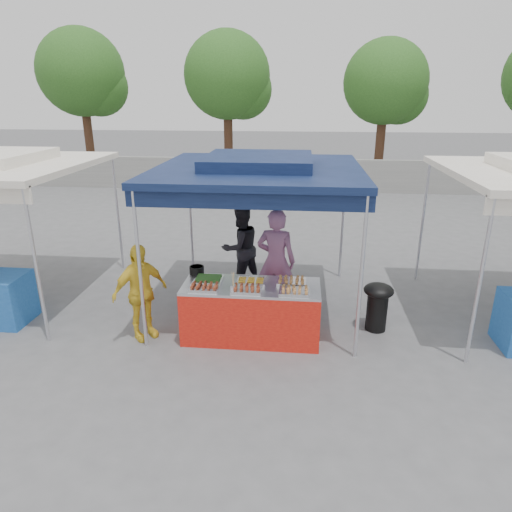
# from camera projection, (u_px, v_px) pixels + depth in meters

# --- Properties ---
(ground_plane) EXTENTS (80.00, 80.00, 0.00)m
(ground_plane) POSITION_uv_depth(u_px,v_px,m) (252.00, 333.00, 7.00)
(ground_plane) COLOR slate
(back_wall) EXTENTS (40.00, 0.25, 1.20)m
(back_wall) POSITION_uv_depth(u_px,v_px,m) (283.00, 175.00, 17.11)
(back_wall) COLOR gray
(back_wall) RESTS_ON ground_plane
(main_canopy) EXTENTS (3.20, 3.20, 2.57)m
(main_canopy) POSITION_uv_depth(u_px,v_px,m) (258.00, 169.00, 7.11)
(main_canopy) COLOR silver
(main_canopy) RESTS_ON ground_plane
(tree_0) EXTENTS (3.58, 3.53, 6.07)m
(tree_0) POSITION_uv_depth(u_px,v_px,m) (85.00, 76.00, 18.92)
(tree_0) COLOR #462A1B
(tree_0) RESTS_ON ground_plane
(tree_1) EXTENTS (3.48, 3.42, 5.87)m
(tree_1) POSITION_uv_depth(u_px,v_px,m) (231.00, 79.00, 18.16)
(tree_1) COLOR #462A1B
(tree_1) RESTS_ON ground_plane
(tree_2) EXTENTS (3.30, 3.20, 5.51)m
(tree_2) POSITION_uv_depth(u_px,v_px,m) (389.00, 86.00, 17.56)
(tree_2) COLOR #462A1B
(tree_2) RESTS_ON ground_plane
(vendor_table) EXTENTS (2.00, 0.80, 0.85)m
(vendor_table) POSITION_uv_depth(u_px,v_px,m) (251.00, 311.00, 6.76)
(vendor_table) COLOR red
(vendor_table) RESTS_ON ground_plane
(food_tray_fl) EXTENTS (0.42, 0.30, 0.07)m
(food_tray_fl) POSITION_uv_depth(u_px,v_px,m) (204.00, 287.00, 6.45)
(food_tray_fl) COLOR silver
(food_tray_fl) RESTS_ON vendor_table
(food_tray_fm) EXTENTS (0.42, 0.30, 0.07)m
(food_tray_fm) POSITION_uv_depth(u_px,v_px,m) (247.00, 289.00, 6.39)
(food_tray_fm) COLOR silver
(food_tray_fm) RESTS_ON vendor_table
(food_tray_fr) EXTENTS (0.42, 0.30, 0.07)m
(food_tray_fr) POSITION_uv_depth(u_px,v_px,m) (294.00, 291.00, 6.33)
(food_tray_fr) COLOR silver
(food_tray_fr) RESTS_ON vendor_table
(food_tray_bl) EXTENTS (0.42, 0.30, 0.07)m
(food_tray_bl) POSITION_uv_depth(u_px,v_px,m) (209.00, 279.00, 6.73)
(food_tray_bl) COLOR silver
(food_tray_bl) RESTS_ON vendor_table
(food_tray_bm) EXTENTS (0.42, 0.30, 0.07)m
(food_tray_bm) POSITION_uv_depth(u_px,v_px,m) (251.00, 281.00, 6.66)
(food_tray_bm) COLOR silver
(food_tray_bm) RESTS_ON vendor_table
(food_tray_br) EXTENTS (0.42, 0.30, 0.07)m
(food_tray_br) POSITION_uv_depth(u_px,v_px,m) (291.00, 281.00, 6.66)
(food_tray_br) COLOR silver
(food_tray_br) RESTS_ON vendor_table
(cooking_pot) EXTENTS (0.22, 0.22, 0.13)m
(cooking_pot) POSITION_uv_depth(u_px,v_px,m) (197.00, 270.00, 7.00)
(cooking_pot) COLOR black
(cooking_pot) RESTS_ON vendor_table
(skewer_cup) EXTENTS (0.09, 0.09, 0.11)m
(skewer_cup) POSITION_uv_depth(u_px,v_px,m) (233.00, 289.00, 6.36)
(skewer_cup) COLOR silver
(skewer_cup) RESTS_ON vendor_table
(wok_burner) EXTENTS (0.46, 0.46, 0.77)m
(wok_burner) POSITION_uv_depth(u_px,v_px,m) (378.00, 303.00, 6.98)
(wok_burner) COLOR black
(wok_burner) RESTS_ON ground_plane
(crate_left) EXTENTS (0.48, 0.33, 0.29)m
(crate_left) POSITION_uv_depth(u_px,v_px,m) (241.00, 305.00, 7.63)
(crate_left) COLOR #153CAF
(crate_left) RESTS_ON ground_plane
(crate_right) EXTENTS (0.47, 0.33, 0.28)m
(crate_right) POSITION_uv_depth(u_px,v_px,m) (280.00, 308.00, 7.52)
(crate_right) COLOR #153CAF
(crate_right) RESTS_ON ground_plane
(crate_stacked) EXTENTS (0.46, 0.32, 0.28)m
(crate_stacked) POSITION_uv_depth(u_px,v_px,m) (280.00, 292.00, 7.43)
(crate_stacked) COLOR #153CAF
(crate_stacked) RESTS_ON crate_right
(vendor_woman) EXTENTS (0.70, 0.52, 1.76)m
(vendor_woman) POSITION_uv_depth(u_px,v_px,m) (276.00, 261.00, 7.47)
(vendor_woman) COLOR #945E89
(vendor_woman) RESTS_ON ground_plane
(helper_man) EXTENTS (0.97, 0.94, 1.57)m
(helper_man) POSITION_uv_depth(u_px,v_px,m) (241.00, 248.00, 8.43)
(helper_man) COLOR black
(helper_man) RESTS_ON ground_plane
(customer_person) EXTENTS (0.85, 0.87, 1.47)m
(customer_person) POSITION_uv_depth(u_px,v_px,m) (140.00, 292.00, 6.66)
(customer_person) COLOR yellow
(customer_person) RESTS_ON ground_plane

